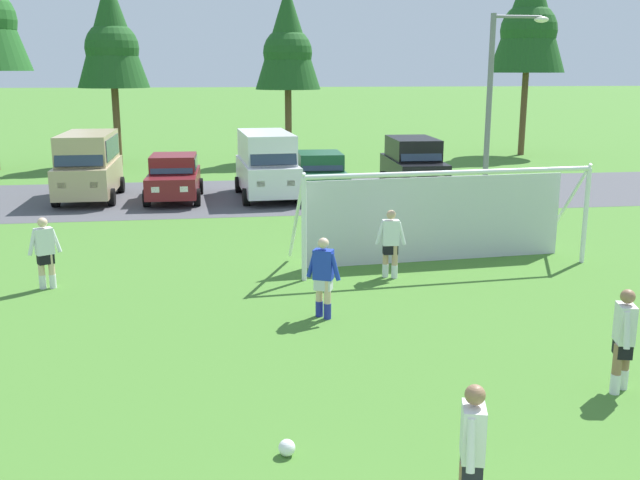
{
  "coord_description": "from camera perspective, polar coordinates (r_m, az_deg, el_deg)",
  "views": [
    {
      "loc": [
        -1.99,
        -3.43,
        4.83
      ],
      "look_at": [
        -0.08,
        9.77,
        1.67
      ],
      "focal_mm": 40.29,
      "sensor_mm": 36.0,
      "label": 1
    }
  ],
  "objects": [
    {
      "name": "player_striker_near",
      "position": [
        17.27,
        -20.99,
        -0.98
      ],
      "size": [
        0.72,
        0.39,
        1.64
      ],
      "color": "beige",
      "rests_on": "ground"
    },
    {
      "name": "parking_lot_strip",
      "position": [
        28.53,
        -4.14,
        3.56
      ],
      "size": [
        52.0,
        8.4,
        0.01
      ],
      "primitive_type": "cube",
      "color": "#4C4C51",
      "rests_on": "ground"
    },
    {
      "name": "soccer_ball",
      "position": [
        9.59,
        -2.64,
        -16.16
      ],
      "size": [
        0.22,
        0.22,
        0.22
      ],
      "color": "white",
      "rests_on": "ground"
    },
    {
      "name": "player_midfield_center",
      "position": [
        11.93,
        22.95,
        -7.39
      ],
      "size": [
        0.37,
        0.71,
        1.64
      ],
      "color": "#936B4C",
      "rests_on": "ground"
    },
    {
      "name": "player_winger_left",
      "position": [
        17.06,
        5.62,
        -0.32
      ],
      "size": [
        0.73,
        0.28,
        1.64
      ],
      "color": "tan",
      "rests_on": "ground"
    },
    {
      "name": "parked_car_slot_far_left",
      "position": [
        28.84,
        -17.9,
        5.74
      ],
      "size": [
        2.22,
        4.81,
        2.52
      ],
      "color": "tan",
      "rests_on": "ground"
    },
    {
      "name": "parked_car_slot_center_right",
      "position": [
        29.64,
        7.41,
        6.02
      ],
      "size": [
        2.29,
        4.68,
        2.16
      ],
      "color": "black",
      "rests_on": "ground"
    },
    {
      "name": "player_trailing_back",
      "position": [
        8.14,
        11.97,
        -16.44
      ],
      "size": [
        0.36,
        0.71,
        1.64
      ],
      "color": "#936B4C",
      "rests_on": "ground"
    },
    {
      "name": "street_lamp",
      "position": [
        24.4,
        13.66,
        9.67
      ],
      "size": [
        2.0,
        0.32,
        6.59
      ],
      "color": "slate",
      "rests_on": "ground"
    },
    {
      "name": "parked_car_slot_left",
      "position": [
        27.87,
        -11.51,
        4.91
      ],
      "size": [
        2.11,
        4.24,
        1.72
      ],
      "color": "maroon",
      "rests_on": "ground"
    },
    {
      "name": "soccer_goal",
      "position": [
        18.45,
        9.44,
        2.09
      ],
      "size": [
        7.55,
        2.53,
        2.57
      ],
      "color": "white",
      "rests_on": "ground"
    },
    {
      "name": "tree_center_back",
      "position": [
        39.02,
        -2.59,
        15.53
      ],
      "size": [
        3.46,
        3.46,
        9.23
      ],
      "color": "brown",
      "rests_on": "ground"
    },
    {
      "name": "tree_mid_left",
      "position": [
        38.76,
        -16.26,
        15.35
      ],
      "size": [
        3.57,
        3.57,
        9.52
      ],
      "color": "brown",
      "rests_on": "ground"
    },
    {
      "name": "player_winger_right",
      "position": [
        14.22,
        0.27,
        -3.03
      ],
      "size": [
        0.66,
        0.46,
        1.64
      ],
      "color": "beige",
      "rests_on": "ground"
    },
    {
      "name": "ground_plane",
      "position": [
        19.15,
        -2.02,
        -1.28
      ],
      "size": [
        400.0,
        400.0,
        0.0
      ],
      "primitive_type": "plane",
      "color": "#477A2D"
    },
    {
      "name": "tree_mid_right",
      "position": [
        43.86,
        16.3,
        16.65
      ],
      "size": [
        4.23,
        4.23,
        11.29
      ],
      "color": "brown",
      "rests_on": "ground"
    },
    {
      "name": "parked_car_slot_center",
      "position": [
        28.1,
        0.01,
        5.24
      ],
      "size": [
        2.14,
        4.25,
        1.72
      ],
      "color": "#194C2D",
      "rests_on": "ground"
    },
    {
      "name": "parked_car_slot_center_left",
      "position": [
        27.89,
        -4.25,
        6.11
      ],
      "size": [
        2.41,
        4.91,
        2.52
      ],
      "color": "silver",
      "rests_on": "ground"
    }
  ]
}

